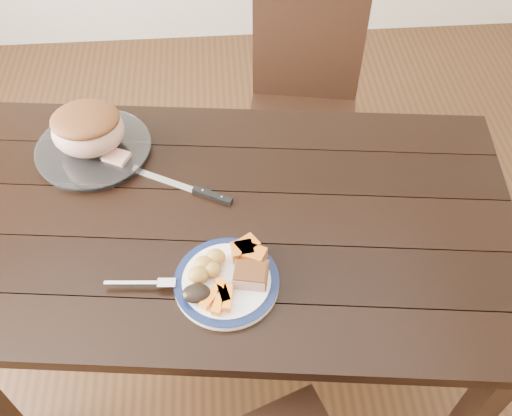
{
  "coord_description": "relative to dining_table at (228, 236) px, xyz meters",
  "views": [
    {
      "loc": [
        0.01,
        -0.99,
        1.97
      ],
      "look_at": [
        0.08,
        -0.02,
        0.8
      ],
      "focal_mm": 40.0,
      "sensor_mm": 36.0,
      "label": 1
    }
  ],
  "objects": [
    {
      "name": "cut_slice",
      "position": [
        -0.31,
        0.23,
        0.12
      ],
      "size": [
        0.09,
        0.08,
        0.02
      ],
      "primitive_type": "cube",
      "rotation": [
        0.0,
        0.0,
        -0.46
      ],
      "color": "tan",
      "rests_on": "serving_platter"
    },
    {
      "name": "carving_knife",
      "position": [
        -0.07,
        0.09,
        0.1
      ],
      "size": [
        0.29,
        0.17,
        0.01
      ],
      "rotation": [
        0.0,
        0.0,
        -0.5
      ],
      "color": "silver",
      "rests_on": "dining_table"
    },
    {
      "name": "chair_far",
      "position": [
        0.32,
        0.74,
        -0.13
      ],
      "size": [
        0.49,
        0.5,
        0.93
      ],
      "rotation": [
        0.0,
        0.0,
        2.97
      ],
      "color": "black",
      "rests_on": "ground"
    },
    {
      "name": "carrot_batons",
      "position": [
        -0.03,
        -0.28,
        0.12
      ],
      "size": [
        0.08,
        0.1,
        0.02
      ],
      "color": "orange",
      "rests_on": "dinner_plate"
    },
    {
      "name": "dark_mushroom",
      "position": [
        -0.08,
        -0.26,
        0.13
      ],
      "size": [
        0.07,
        0.05,
        0.03
      ],
      "primitive_type": "ellipsoid",
      "color": "black",
      "rests_on": "dinner_plate"
    },
    {
      "name": "roasted_potatoes",
      "position": [
        -0.05,
        -0.19,
        0.13
      ],
      "size": [
        0.09,
        0.09,
        0.04
      ],
      "color": "gold",
      "rests_on": "dinner_plate"
    },
    {
      "name": "serving_platter",
      "position": [
        -0.39,
        0.28,
        0.1
      ],
      "size": [
        0.34,
        0.34,
        0.02
      ],
      "primitive_type": "cylinder",
      "color": "white",
      "rests_on": "dining_table"
    },
    {
      "name": "pumpkin_wedges",
      "position": [
        0.05,
        -0.15,
        0.13
      ],
      "size": [
        0.09,
        0.09,
        0.04
      ],
      "color": "orange",
      "rests_on": "dinner_plate"
    },
    {
      "name": "pork_slice",
      "position": [
        0.05,
        -0.22,
        0.13
      ],
      "size": [
        0.09,
        0.08,
        0.04
      ],
      "primitive_type": "cube",
      "rotation": [
        0.0,
        0.0,
        -0.2
      ],
      "color": "tan",
      "rests_on": "dinner_plate"
    },
    {
      "name": "dinner_plate",
      "position": [
        -0.01,
        -0.22,
        0.1
      ],
      "size": [
        0.26,
        0.26,
        0.02
      ],
      "primitive_type": "cylinder",
      "color": "white",
      "rests_on": "dining_table"
    },
    {
      "name": "fork",
      "position": [
        -0.21,
        -0.22,
        0.11
      ],
      "size": [
        0.18,
        0.03,
        0.0
      ],
      "rotation": [
        0.0,
        0.0,
        -0.07
      ],
      "color": "silver",
      "rests_on": "dinner_plate"
    },
    {
      "name": "roast_joint",
      "position": [
        -0.39,
        0.28,
        0.18
      ],
      "size": [
        0.21,
        0.18,
        0.14
      ],
      "primitive_type": "ellipsoid",
      "color": "tan",
      "rests_on": "serving_platter"
    },
    {
      "name": "ground",
      "position": [
        0.0,
        0.0,
        -0.66
      ],
      "size": [
        4.0,
        4.0,
        0.0
      ],
      "primitive_type": "plane",
      "color": "#472B16",
      "rests_on": "ground"
    },
    {
      "name": "plate_rim",
      "position": [
        -0.01,
        -0.22,
        0.11
      ],
      "size": [
        0.26,
        0.26,
        0.02
      ],
      "primitive_type": "torus",
      "color": "#0B163B",
      "rests_on": "dinner_plate"
    },
    {
      "name": "dining_table",
      "position": [
        0.0,
        0.0,
        0.0
      ],
      "size": [
        1.7,
        1.08,
        0.75
      ],
      "rotation": [
        0.0,
        0.0,
        -0.12
      ],
      "color": "black",
      "rests_on": "ground"
    }
  ]
}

